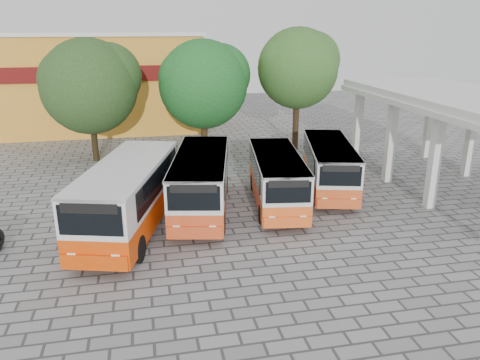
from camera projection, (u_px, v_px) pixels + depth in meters
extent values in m
plane|color=slate|center=(293.00, 235.00, 20.66)|extent=(90.00, 90.00, 0.00)
cube|color=silver|center=(358.00, 125.00, 31.16)|extent=(0.45, 0.45, 5.00)
cube|color=silver|center=(429.00, 122.00, 32.19)|extent=(0.45, 0.45, 5.00)
cube|color=silver|center=(462.00, 97.00, 24.78)|extent=(6.60, 15.60, 0.40)
cube|color=silver|center=(461.00, 104.00, 24.89)|extent=(6.80, 15.80, 0.30)
cube|color=orange|center=(85.00, 83.00, 41.43)|extent=(20.00, 10.00, 8.00)
cube|color=#590C0A|center=(77.00, 74.00, 36.32)|extent=(20.00, 0.20, 1.20)
cube|color=silver|center=(80.00, 34.00, 40.13)|extent=(20.40, 10.40, 0.30)
cube|color=#D63901|center=(130.00, 211.00, 20.80)|extent=(4.85, 9.00, 1.13)
cube|color=silver|center=(127.00, 182.00, 20.37)|extent=(4.85, 9.00, 1.58)
cube|color=silver|center=(126.00, 166.00, 20.14)|extent=(4.90, 9.01, 0.13)
cube|color=black|center=(96.00, 183.00, 20.11)|extent=(1.99, 6.85, 1.13)
cube|color=black|center=(158.00, 180.00, 20.62)|extent=(1.99, 6.85, 1.13)
cube|color=black|center=(125.00, 220.00, 16.34)|extent=(2.24, 0.68, 1.13)
cube|color=black|center=(124.00, 208.00, 16.20)|extent=(1.99, 0.62, 0.37)
cylinder|color=black|center=(99.00, 250.00, 18.11)|extent=(0.30, 1.08, 1.08)
cylinder|color=black|center=(159.00, 245.00, 18.56)|extent=(0.30, 1.08, 1.08)
cylinder|color=black|center=(107.00, 200.00, 23.31)|extent=(0.30, 1.08, 1.08)
cylinder|color=black|center=(154.00, 197.00, 23.77)|extent=(0.30, 1.08, 1.08)
cube|color=#CC4017|center=(202.00, 194.00, 23.05)|extent=(3.95, 8.31, 1.05)
cube|color=silver|center=(201.00, 170.00, 22.66)|extent=(3.95, 8.31, 1.47)
cube|color=silver|center=(201.00, 156.00, 22.44)|extent=(3.99, 8.32, 0.12)
cube|color=black|center=(176.00, 171.00, 22.41)|extent=(1.37, 6.47, 1.05)
cube|color=black|center=(226.00, 168.00, 22.89)|extent=(1.37, 6.47, 1.05)
cube|color=black|center=(214.00, 198.00, 18.92)|extent=(2.11, 0.48, 1.05)
cube|color=black|center=(213.00, 188.00, 18.79)|extent=(1.87, 0.44, 0.34)
cylinder|color=black|center=(185.00, 224.00, 20.55)|extent=(0.28, 1.00, 1.00)
cylinder|color=black|center=(233.00, 220.00, 20.97)|extent=(0.28, 1.00, 1.00)
cylinder|color=black|center=(176.00, 186.00, 25.38)|extent=(0.28, 1.00, 1.00)
cylinder|color=black|center=(215.00, 184.00, 25.80)|extent=(0.28, 1.00, 1.00)
cube|color=#E35317|center=(276.00, 190.00, 23.92)|extent=(3.27, 7.59, 0.96)
cube|color=silver|center=(277.00, 168.00, 23.55)|extent=(3.27, 7.59, 1.35)
cube|color=silver|center=(277.00, 156.00, 23.36)|extent=(3.31, 7.59, 0.11)
cube|color=black|center=(255.00, 169.00, 23.33)|extent=(0.95, 6.00, 0.96)
cube|color=black|center=(298.00, 166.00, 23.77)|extent=(0.95, 6.00, 0.96)
cube|color=black|center=(301.00, 192.00, 20.12)|extent=(1.96, 0.34, 0.96)
cube|color=black|center=(301.00, 183.00, 20.00)|extent=(1.73, 0.32, 0.31)
cylinder|color=black|center=(270.00, 215.00, 21.62)|extent=(0.26, 0.92, 0.92)
cylinder|color=black|center=(311.00, 212.00, 22.01)|extent=(0.26, 0.92, 0.92)
cylinder|color=black|center=(247.00, 183.00, 26.06)|extent=(0.26, 0.92, 0.92)
cylinder|color=black|center=(282.00, 181.00, 26.44)|extent=(0.26, 0.92, 0.92)
cube|color=#CF4B18|center=(328.00, 176.00, 26.05)|extent=(3.97, 7.69, 0.97)
cube|color=silver|center=(330.00, 156.00, 25.69)|extent=(3.97, 7.69, 1.36)
cube|color=silver|center=(330.00, 145.00, 25.49)|extent=(4.01, 7.71, 0.11)
cube|color=black|center=(310.00, 157.00, 25.46)|extent=(1.55, 5.91, 0.97)
cube|color=black|center=(349.00, 155.00, 25.90)|extent=(1.55, 5.91, 0.97)
cube|color=black|center=(360.00, 176.00, 22.24)|extent=(1.93, 0.54, 0.97)
cube|color=black|center=(360.00, 168.00, 22.12)|extent=(1.71, 0.49, 0.31)
cylinder|color=black|center=(328.00, 198.00, 23.75)|extent=(0.26, 0.92, 0.92)
cylinder|color=black|center=(364.00, 196.00, 24.14)|extent=(0.26, 0.92, 0.92)
cylinder|color=black|center=(297.00, 171.00, 28.20)|extent=(0.26, 0.92, 0.92)
cylinder|color=black|center=(329.00, 169.00, 28.59)|extent=(0.26, 0.92, 0.92)
cylinder|color=black|center=(94.00, 133.00, 31.53)|extent=(0.41, 0.41, 3.77)
sphere|color=#214014|center=(89.00, 86.00, 30.55)|extent=(6.24, 6.24, 6.24)
sphere|color=#214014|center=(108.00, 76.00, 30.87)|extent=(4.37, 4.37, 4.37)
sphere|color=#214014|center=(70.00, 80.00, 30.00)|extent=(4.06, 4.06, 4.06)
cylinder|color=#3D2B15|center=(204.00, 130.00, 32.60)|extent=(0.45, 0.45, 3.74)
sphere|color=#125519|center=(203.00, 84.00, 31.61)|extent=(6.00, 6.00, 6.00)
sphere|color=#125519|center=(220.00, 74.00, 31.93)|extent=(4.20, 4.20, 4.20)
sphere|color=#125519|center=(188.00, 78.00, 31.07)|extent=(3.90, 3.90, 3.90)
cylinder|color=#362615|center=(296.00, 122.00, 34.32)|extent=(0.44, 0.44, 4.20)
sphere|color=#2A561B|center=(298.00, 68.00, 33.12)|extent=(5.71, 5.71, 5.71)
sphere|color=#2A561B|center=(312.00, 60.00, 33.44)|extent=(3.99, 3.99, 3.99)
sphere|color=#2A561B|center=(285.00, 63.00, 32.61)|extent=(3.71, 3.71, 3.71)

